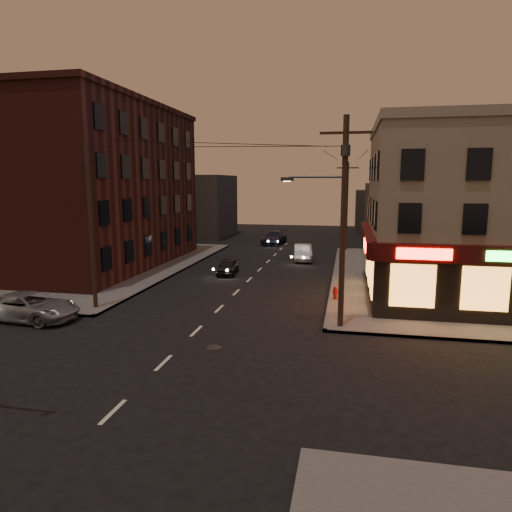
% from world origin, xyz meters
% --- Properties ---
extents(ground, '(120.00, 120.00, 0.00)m').
position_xyz_m(ground, '(0.00, 0.00, 0.00)').
color(ground, black).
rests_on(ground, ground).
extents(sidewalk_ne, '(24.00, 28.00, 0.15)m').
position_xyz_m(sidewalk_ne, '(18.00, 19.00, 0.07)').
color(sidewalk_ne, '#514F4C').
rests_on(sidewalk_ne, ground).
extents(sidewalk_nw, '(24.00, 28.00, 0.15)m').
position_xyz_m(sidewalk_nw, '(-18.00, 19.00, 0.07)').
color(sidewalk_nw, '#514F4C').
rests_on(sidewalk_nw, ground).
extents(pizza_building, '(15.85, 12.85, 10.50)m').
position_xyz_m(pizza_building, '(15.93, 13.43, 5.35)').
color(pizza_building, gray).
rests_on(pizza_building, sidewalk_ne).
extents(brick_apartment, '(12.00, 20.00, 13.00)m').
position_xyz_m(brick_apartment, '(-14.50, 19.00, 6.65)').
color(brick_apartment, '#4B1F18').
rests_on(brick_apartment, sidewalk_nw).
extents(bg_building_ne_a, '(10.00, 12.00, 7.00)m').
position_xyz_m(bg_building_ne_a, '(14.00, 38.00, 3.50)').
color(bg_building_ne_a, '#3F3D3A').
rests_on(bg_building_ne_a, ground).
extents(bg_building_nw, '(9.00, 10.00, 8.00)m').
position_xyz_m(bg_building_nw, '(-13.00, 42.00, 4.00)').
color(bg_building_nw, '#3F3D3A').
rests_on(bg_building_nw, ground).
extents(bg_building_ne_b, '(8.00, 8.00, 6.00)m').
position_xyz_m(bg_building_ne_b, '(12.00, 52.00, 3.00)').
color(bg_building_ne_b, '#3F3D3A').
rests_on(bg_building_ne_b, ground).
extents(utility_pole_main, '(4.20, 0.44, 10.00)m').
position_xyz_m(utility_pole_main, '(6.68, 5.80, 5.76)').
color(utility_pole_main, '#382619').
rests_on(utility_pole_main, sidewalk_ne).
extents(utility_pole_far, '(0.26, 0.26, 9.00)m').
position_xyz_m(utility_pole_far, '(6.80, 32.00, 4.65)').
color(utility_pole_far, '#382619').
rests_on(utility_pole_far, sidewalk_ne).
extents(utility_pole_west, '(0.24, 0.24, 9.00)m').
position_xyz_m(utility_pole_west, '(-6.80, 6.50, 4.65)').
color(utility_pole_west, '#382619').
rests_on(utility_pole_west, sidewalk_nw).
extents(suv_cross, '(5.36, 2.77, 1.44)m').
position_xyz_m(suv_cross, '(-9.06, 4.00, 0.72)').
color(suv_cross, gray).
rests_on(suv_cross, ground).
extents(sedan_near, '(1.69, 3.58, 1.18)m').
position_xyz_m(sedan_near, '(-2.10, 17.76, 0.59)').
color(sedan_near, black).
rests_on(sedan_near, ground).
extents(sedan_mid, '(2.04, 4.62, 1.48)m').
position_xyz_m(sedan_mid, '(3.04, 25.23, 0.74)').
color(sedan_mid, slate).
rests_on(sedan_mid, ground).
extents(sedan_far, '(2.68, 5.38, 1.50)m').
position_xyz_m(sedan_far, '(-1.37, 35.83, 0.75)').
color(sedan_far, '#181C31').
rests_on(sedan_far, ground).
extents(fire_hydrant, '(0.36, 0.36, 0.80)m').
position_xyz_m(fire_hydrant, '(6.40, 10.94, 0.58)').
color(fire_hydrant, maroon).
rests_on(fire_hydrant, sidewalk_ne).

